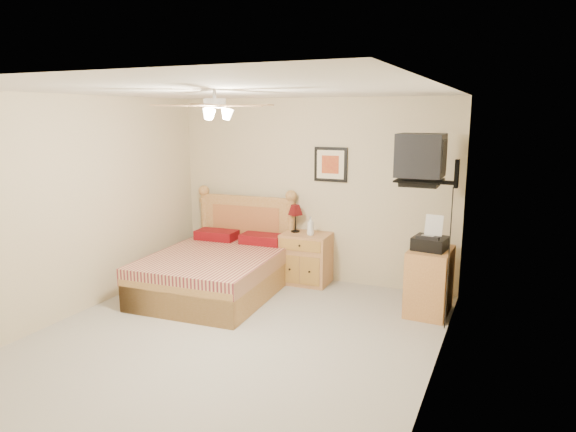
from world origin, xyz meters
TOP-DOWN VIEW (x-y plane):
  - floor at (0.00, 0.00)m, footprint 4.50×4.50m
  - ceiling at (0.00, 0.00)m, footprint 4.00×4.50m
  - wall_back at (0.00, 2.25)m, footprint 4.00×0.04m
  - wall_front at (0.00, -2.25)m, footprint 4.00×0.04m
  - wall_left at (-2.00, 0.00)m, footprint 0.04×4.50m
  - wall_right at (2.00, 0.00)m, footprint 0.04×4.50m
  - bed at (-0.89, 1.12)m, footprint 1.60×2.03m
  - nightstand at (0.01, 2.00)m, footprint 0.65×0.50m
  - table_lamp at (-0.17, 2.05)m, footprint 0.25×0.25m
  - lotion_bottle at (0.10, 1.95)m, footprint 0.10×0.10m
  - framed_picture at (0.27, 2.23)m, footprint 0.46×0.04m
  - dresser at (1.73, 1.57)m, footprint 0.48×0.67m
  - fax_machine at (1.72, 1.55)m, footprint 0.41×0.43m
  - magazine_lower at (1.69, 1.82)m, footprint 0.19×0.25m
  - magazine_upper at (1.69, 1.83)m, footprint 0.26×0.31m
  - wall_tv at (1.75, 1.34)m, footprint 0.56×0.46m
  - ceiling_fan at (0.00, -0.20)m, footprint 1.14×1.14m

SIDE VIEW (x-z plane):
  - floor at x=0.00m, z-range 0.00..0.00m
  - nightstand at x=0.01m, z-range 0.00..0.69m
  - dresser at x=1.73m, z-range 0.00..0.77m
  - bed at x=-0.89m, z-range 0.00..1.26m
  - magazine_lower at x=1.69m, z-range 0.77..0.79m
  - magazine_upper at x=1.69m, z-range 0.79..0.81m
  - lotion_bottle at x=0.10m, z-range 0.69..0.94m
  - table_lamp at x=-0.17m, z-range 0.69..1.07m
  - fax_machine at x=1.72m, z-range 0.77..1.15m
  - wall_back at x=0.00m, z-range 0.00..2.50m
  - wall_front at x=0.00m, z-range 0.00..2.50m
  - wall_left at x=-2.00m, z-range 0.00..2.50m
  - wall_right at x=2.00m, z-range 0.00..2.50m
  - framed_picture at x=0.27m, z-range 1.39..1.85m
  - wall_tv at x=1.75m, z-range 1.52..2.10m
  - ceiling_fan at x=0.00m, z-range 2.22..2.50m
  - ceiling at x=0.00m, z-range 2.48..2.52m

